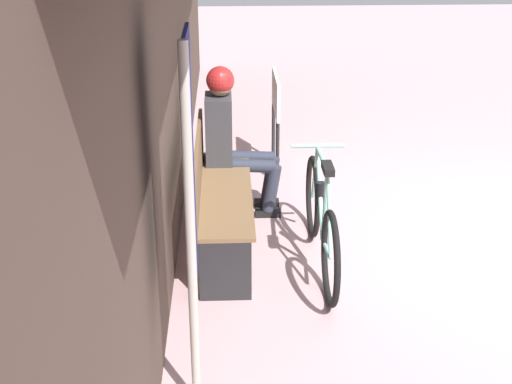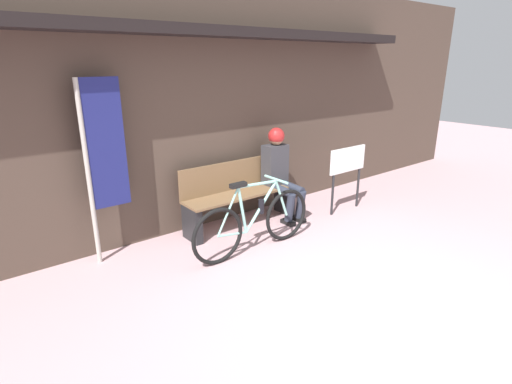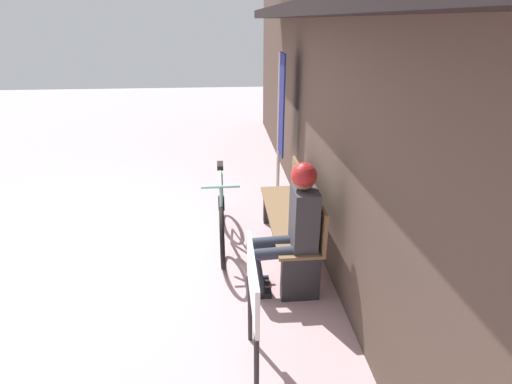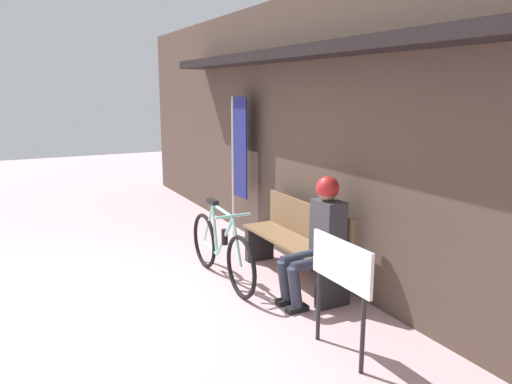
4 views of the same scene
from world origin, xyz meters
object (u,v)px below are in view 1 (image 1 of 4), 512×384
Objects in this scene: signboard at (276,102)px; park_bench_near at (218,197)px; bicycle at (321,220)px; banner_pole at (191,191)px; person_seated at (231,131)px.

park_bench_near is at bearing 160.45° from signboard.
banner_pole reaches higher than bicycle.
person_seated is 1.04m from signboard.
person_seated reaches higher than park_bench_near.
park_bench_near is 1.29× the size of person_seated.
banner_pole reaches higher than person_seated.
banner_pole is (-1.39, 0.87, 0.86)m from bicycle.
bicycle is 1.95m from signboard.
person_seated reaches higher than bicycle.
bicycle is (-0.34, -0.76, -0.05)m from park_bench_near.
person_seated is at bearing -5.28° from banner_pole.
bicycle is 1.22m from person_seated.
park_bench_near is 0.71m from person_seated.
person_seated is at bearing -10.17° from park_bench_near.
park_bench_near is 0.98× the size of bicycle.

